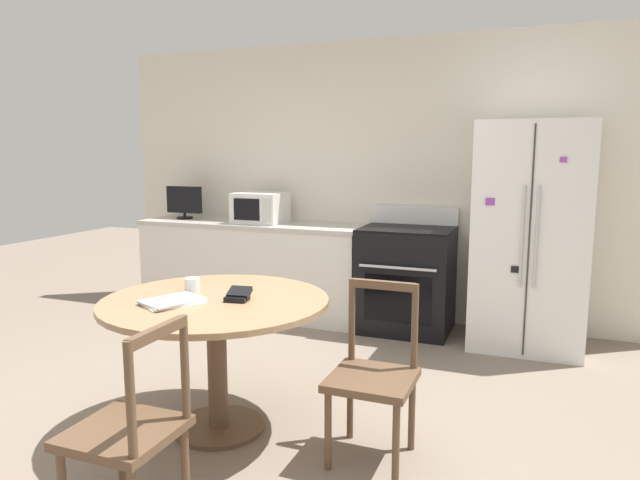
# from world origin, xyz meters

# --- Properties ---
(ground_plane) EXTENTS (14.00, 14.00, 0.00)m
(ground_plane) POSITION_xyz_m (0.00, 0.00, 0.00)
(ground_plane) COLOR gray
(back_wall) EXTENTS (5.20, 0.10, 2.60)m
(back_wall) POSITION_xyz_m (0.00, 2.65, 1.30)
(back_wall) COLOR silver
(back_wall) RESTS_ON ground_plane
(kitchen_counter) EXTENTS (2.25, 0.64, 0.90)m
(kitchen_counter) POSITION_xyz_m (-1.09, 2.29, 0.45)
(kitchen_counter) COLOR silver
(kitchen_counter) RESTS_ON ground_plane
(refrigerator) EXTENTS (0.86, 0.76, 1.81)m
(refrigerator) POSITION_xyz_m (1.45, 2.22, 0.91)
(refrigerator) COLOR white
(refrigerator) RESTS_ON ground_plane
(oven_range) EXTENTS (0.79, 0.68, 1.08)m
(oven_range) POSITION_xyz_m (0.44, 2.26, 0.47)
(oven_range) COLOR black
(oven_range) RESTS_ON ground_plane
(microwave) EXTENTS (0.46, 0.40, 0.29)m
(microwave) POSITION_xyz_m (-0.99, 2.28, 1.04)
(microwave) COLOR white
(microwave) RESTS_ON kitchen_counter
(countertop_tv) EXTENTS (0.39, 0.16, 0.33)m
(countertop_tv) POSITION_xyz_m (-1.87, 2.29, 1.08)
(countertop_tv) COLOR black
(countertop_tv) RESTS_ON kitchen_counter
(dining_table) EXTENTS (1.26, 1.26, 0.77)m
(dining_table) POSITION_xyz_m (-0.14, 0.05, 0.63)
(dining_table) COLOR #997551
(dining_table) RESTS_ON ground_plane
(dining_chair_right) EXTENTS (0.42, 0.42, 0.90)m
(dining_chair_right) POSITION_xyz_m (0.77, 0.08, 0.43)
(dining_chair_right) COLOR brown
(dining_chair_right) RESTS_ON ground_plane
(dining_chair_near) EXTENTS (0.42, 0.42, 0.90)m
(dining_chair_near) POSITION_xyz_m (-0.00, -0.85, 0.43)
(dining_chair_near) COLOR brown
(dining_chair_near) RESTS_ON ground_plane
(candle_glass) EXTENTS (0.09, 0.09, 0.08)m
(candle_glass) POSITION_xyz_m (-0.34, 0.13, 0.80)
(candle_glass) COLOR silver
(candle_glass) RESTS_ON dining_table
(wallet) EXTENTS (0.14, 0.14, 0.07)m
(wallet) POSITION_xyz_m (0.00, 0.06, 0.80)
(wallet) COLOR black
(wallet) RESTS_ON dining_table
(mail_stack) EXTENTS (0.35, 0.37, 0.02)m
(mail_stack) POSITION_xyz_m (-0.29, -0.13, 0.78)
(mail_stack) COLOR white
(mail_stack) RESTS_ON dining_table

